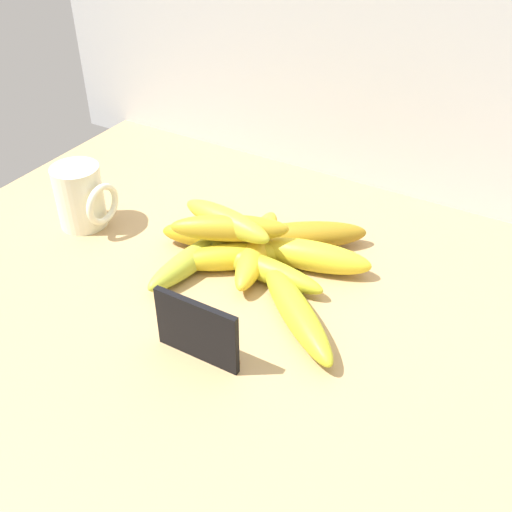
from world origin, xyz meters
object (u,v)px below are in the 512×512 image
at_px(chalkboard_sign, 197,332).
at_px(banana_8, 229,228).
at_px(banana_5, 258,266).
at_px(banana_1, 189,261).
at_px(banana_3, 257,249).
at_px(coffee_mug, 81,197).
at_px(banana_9, 227,221).
at_px(banana_6, 311,256).
at_px(banana_7, 225,236).
at_px(banana_2, 302,236).
at_px(banana_0, 235,256).
at_px(banana_4, 296,312).

xyz_separation_m(chalkboard_sign, banana_8, (-0.07, 0.18, 0.02)).
distance_m(banana_5, banana_8, 0.07).
distance_m(banana_1, banana_3, 0.10).
xyz_separation_m(coffee_mug, banana_9, (0.24, 0.04, 0.01)).
bearing_deg(banana_3, chalkboard_sign, -79.91).
relative_size(banana_6, banana_8, 1.04).
height_order(chalkboard_sign, banana_8, chalkboard_sign).
height_order(banana_6, banana_7, same).
height_order(coffee_mug, banana_1, coffee_mug).
bearing_deg(banana_3, banana_2, 55.70).
bearing_deg(banana_8, banana_5, -11.81).
distance_m(banana_0, banana_8, 0.04).
bearing_deg(banana_8, chalkboard_sign, -69.15).
bearing_deg(banana_7, banana_1, -99.78).
bearing_deg(banana_0, banana_3, 58.43).
bearing_deg(banana_6, coffee_mug, -168.15).
height_order(banana_0, banana_2, banana_2).
relative_size(chalkboard_sign, banana_8, 0.67).
xyz_separation_m(banana_0, banana_1, (-0.05, -0.04, -0.00)).
bearing_deg(banana_6, banana_0, -150.90).
bearing_deg(banana_3, banana_5, -59.22).
height_order(banana_4, banana_6, banana_6).
height_order(banana_2, banana_3, banana_2).
distance_m(coffee_mug, banana_3, 0.29).
xyz_separation_m(chalkboard_sign, coffee_mug, (-0.32, 0.15, 0.01)).
distance_m(chalkboard_sign, coffee_mug, 0.35).
bearing_deg(banana_7, coffee_mug, -166.21).
distance_m(chalkboard_sign, banana_1, 0.17).
height_order(banana_2, banana_7, same).
height_order(banana_1, banana_4, banana_4).
distance_m(banana_3, banana_4, 0.14).
bearing_deg(coffee_mug, banana_4, -5.56).
height_order(banana_5, banana_7, banana_7).
height_order(banana_4, banana_8, banana_8).
xyz_separation_m(banana_0, banana_9, (-0.02, 0.02, 0.04)).
bearing_deg(banana_7, banana_2, 30.79).
bearing_deg(chalkboard_sign, banana_3, 100.09).
relative_size(coffee_mug, banana_0, 0.57).
xyz_separation_m(banana_0, banana_2, (0.06, 0.09, 0.00)).
height_order(chalkboard_sign, banana_6, chalkboard_sign).
height_order(banana_0, banana_4, same).
distance_m(banana_0, banana_4, 0.14).
bearing_deg(banana_5, banana_3, 120.78).
bearing_deg(banana_6, banana_5, -135.21).
relative_size(banana_1, banana_8, 0.96).
bearing_deg(banana_0, banana_7, 140.32).
xyz_separation_m(coffee_mug, banana_1, (0.21, -0.02, -0.03)).
height_order(chalkboard_sign, banana_3, chalkboard_sign).
height_order(banana_0, banana_5, banana_0).
relative_size(banana_4, banana_9, 1.30).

